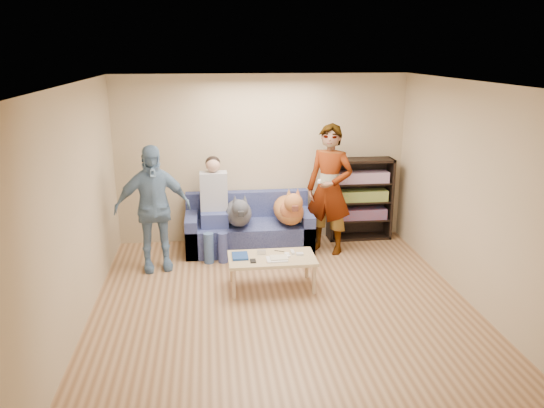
{
  "coord_description": "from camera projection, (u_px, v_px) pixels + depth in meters",
  "views": [
    {
      "loc": [
        -0.82,
        -5.57,
        2.95
      ],
      "look_at": [
        0.0,
        1.2,
        0.95
      ],
      "focal_mm": 35.0,
      "sensor_mm": 36.0,
      "label": 1
    }
  ],
  "objects": [
    {
      "name": "dog_gray",
      "position": [
        239.0,
        212.0,
        7.81
      ],
      "size": [
        0.4,
        1.24,
        0.58
      ],
      "color": "#474950",
      "rests_on": "sofa"
    },
    {
      "name": "wall_left",
      "position": [
        75.0,
        211.0,
        5.6
      ],
      "size": [
        0.0,
        5.0,
        5.0
      ],
      "primitive_type": "plane",
      "rotation": [
        1.57,
        0.0,
        1.57
      ],
      "color": "tan",
      "rests_on": "ground"
    },
    {
      "name": "pen_black",
      "position": [
        279.0,
        251.0,
        6.88
      ],
      "size": [
        0.13,
        0.08,
        0.01
      ],
      "primitive_type": "cylinder",
      "rotation": [
        0.0,
        1.57,
        -0.52
      ],
      "color": "black",
      "rests_on": "coffee_table"
    },
    {
      "name": "bookshelf",
      "position": [
        360.0,
        197.0,
        8.43
      ],
      "size": [
        1.0,
        0.34,
        1.3
      ],
      "color": "black",
      "rests_on": "ground"
    },
    {
      "name": "magazine",
      "position": [
        279.0,
        257.0,
        6.63
      ],
      "size": [
        0.22,
        0.17,
        0.01
      ],
      "primitive_type": "cube",
      "color": "beige",
      "rests_on": "coffee_table"
    },
    {
      "name": "headphone_cup_b",
      "position": [
        287.0,
        254.0,
        6.78
      ],
      "size": [
        0.07,
        0.07,
        0.02
      ],
      "primitive_type": "cylinder",
      "color": "white",
      "rests_on": "coffee_table"
    },
    {
      "name": "held_controller",
      "position": [
        319.0,
        181.0,
        7.53
      ],
      "size": [
        0.08,
        0.14,
        0.03
      ],
      "primitive_type": "cube",
      "rotation": [
        0.0,
        0.0,
        -0.28
      ],
      "color": "white",
      "rests_on": "person_standing_right"
    },
    {
      "name": "dog_tan",
      "position": [
        289.0,
        209.0,
        7.89
      ],
      "size": [
        0.44,
        1.18,
        0.64
      ],
      "color": "#A65E32",
      "rests_on": "sofa"
    },
    {
      "name": "blanket",
      "position": [
        303.0,
        217.0,
        8.04
      ],
      "size": [
        0.44,
        0.37,
        0.15
      ],
      "primitive_type": "ellipsoid",
      "color": "silver",
      "rests_on": "sofa"
    },
    {
      "name": "ceiling",
      "position": [
        286.0,
        84.0,
        5.5
      ],
      "size": [
        5.0,
        5.0,
        0.0
      ],
      "primitive_type": "plane",
      "rotation": [
        3.14,
        0.0,
        0.0
      ],
      "color": "white",
      "rests_on": "ground"
    },
    {
      "name": "sofa",
      "position": [
        249.0,
        230.0,
        8.12
      ],
      "size": [
        1.9,
        0.85,
        0.82
      ],
      "color": "#515B93",
      "rests_on": "ground"
    },
    {
      "name": "camera_silver",
      "position": [
        261.0,
        252.0,
        6.79
      ],
      "size": [
        0.11,
        0.06,
        0.05
      ],
      "primitive_type": "cube",
      "color": "#B6B7BB",
      "rests_on": "coffee_table"
    },
    {
      "name": "wallet",
      "position": [
        253.0,
        261.0,
        6.55
      ],
      "size": [
        0.07,
        0.12,
        0.02
      ],
      "primitive_type": "cube",
      "color": "black",
      "rests_on": "coffee_table"
    },
    {
      "name": "headphone_cup_a",
      "position": [
        288.0,
        256.0,
        6.7
      ],
      "size": [
        0.07,
        0.07,
        0.02
      ],
      "primitive_type": "cylinder",
      "color": "white",
      "rests_on": "coffee_table"
    },
    {
      "name": "person_standing_left",
      "position": [
        153.0,
        208.0,
        7.18
      ],
      "size": [
        1.09,
        0.62,
        1.75
      ],
      "primitive_type": "imported",
      "rotation": [
        0.0,
        0.0,
        0.19
      ],
      "color": "#6F93B2",
      "rests_on": "ground"
    },
    {
      "name": "pen_orange",
      "position": [
        272.0,
        262.0,
        6.54
      ],
      "size": [
        0.13,
        0.06,
        0.01
      ],
      "primitive_type": "cylinder",
      "rotation": [
        0.0,
        1.57,
        0.35
      ],
      "color": "#C64A1C",
      "rests_on": "coffee_table"
    },
    {
      "name": "wall_front",
      "position": [
        340.0,
        310.0,
        3.48
      ],
      "size": [
        4.5,
        0.0,
        4.5
      ],
      "primitive_type": "plane",
      "rotation": [
        -1.57,
        0.0,
        0.0
      ],
      "color": "tan",
      "rests_on": "ground"
    },
    {
      "name": "controller_a",
      "position": [
        292.0,
        252.0,
        6.82
      ],
      "size": [
        0.04,
        0.13,
        0.03
      ],
      "primitive_type": "cube",
      "color": "silver",
      "rests_on": "coffee_table"
    },
    {
      "name": "ground",
      "position": [
        284.0,
        310.0,
        6.23
      ],
      "size": [
        5.0,
        5.0,
        0.0
      ],
      "primitive_type": "plane",
      "color": "brown",
      "rests_on": "ground"
    },
    {
      "name": "person_seated",
      "position": [
        214.0,
        203.0,
        7.8
      ],
      "size": [
        0.4,
        0.73,
        1.47
      ],
      "color": "#3F4D8C",
      "rests_on": "sofa"
    },
    {
      "name": "wall_right",
      "position": [
        477.0,
        197.0,
        6.12
      ],
      "size": [
        0.0,
        5.0,
        5.0
      ],
      "primitive_type": "plane",
      "rotation": [
        1.57,
        0.0,
        -1.57
      ],
      "color": "tan",
      "rests_on": "ground"
    },
    {
      "name": "coffee_table",
      "position": [
        272.0,
        260.0,
        6.71
      ],
      "size": [
        1.1,
        0.6,
        0.42
      ],
      "color": "tan",
      "rests_on": "ground"
    },
    {
      "name": "notebook_blue",
      "position": [
        240.0,
        256.0,
        6.7
      ],
      "size": [
        0.2,
        0.26,
        0.03
      ],
      "primitive_type": "cube",
      "color": "navy",
      "rests_on": "coffee_table"
    },
    {
      "name": "person_standing_right",
      "position": [
        329.0,
        189.0,
        7.79
      ],
      "size": [
        0.84,
        0.78,
        1.92
      ],
      "primitive_type": "imported",
      "rotation": [
        0.0,
        0.0,
        -0.62
      ],
      "color": "gray",
      "rests_on": "ground"
    },
    {
      "name": "wall_back",
      "position": [
        262.0,
        159.0,
        8.24
      ],
      "size": [
        4.5,
        0.0,
        4.5
      ],
      "primitive_type": "plane",
      "rotation": [
        1.57,
        0.0,
        0.0
      ],
      "color": "tan",
      "rests_on": "ground"
    },
    {
      "name": "controller_b",
      "position": [
        300.0,
        254.0,
        6.76
      ],
      "size": [
        0.09,
        0.06,
        0.03
      ],
      "primitive_type": "cube",
      "color": "silver",
      "rests_on": "coffee_table"
    },
    {
      "name": "papers",
      "position": [
        277.0,
        259.0,
        6.61
      ],
      "size": [
        0.26,
        0.2,
        0.02
      ],
      "primitive_type": "cube",
      "color": "silver",
      "rests_on": "coffee_table"
    }
  ]
}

